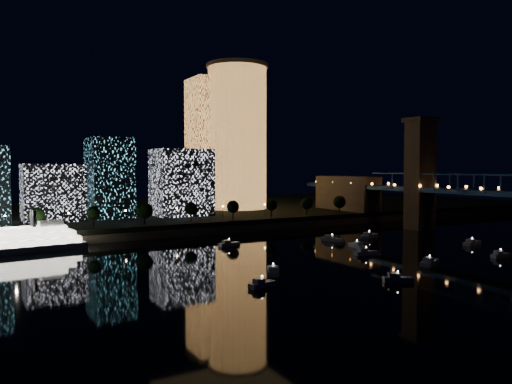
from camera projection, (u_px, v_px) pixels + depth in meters
ground at (396, 261)px, 149.50m from camera, size 520.00×520.00×0.00m
far_bank at (192, 211)px, 288.11m from camera, size 420.00×160.00×5.00m
seawall at (259, 227)px, 220.53m from camera, size 420.00×6.00×3.00m
tower_cylindrical at (237, 137)px, 275.25m from camera, size 34.00×34.00×79.24m
tower_rectangular at (211, 144)px, 280.55m from camera, size 22.70×22.70×72.21m
midrise_blocks at (87, 184)px, 219.28m from camera, size 109.37×31.94×36.17m
riverboat at (9, 242)px, 161.89m from camera, size 47.86×14.49×14.20m
motorboats at (363, 251)px, 160.95m from camera, size 105.94×74.44×2.78m
esplanade_trees at (197, 208)px, 211.78m from camera, size 165.68×6.69×8.84m
street_lamps at (177, 211)px, 213.70m from camera, size 132.70×0.70×5.65m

